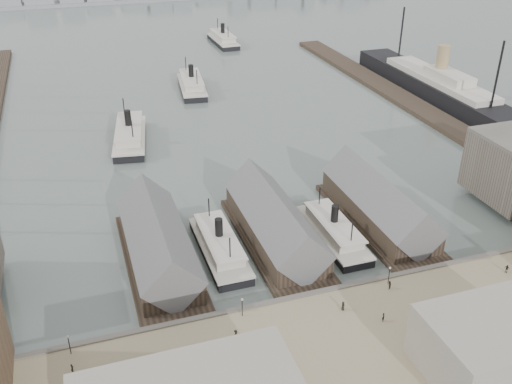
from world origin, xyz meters
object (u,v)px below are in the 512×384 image
object	(u,v)px
ferry_docked_west	(220,246)
horse_cart_right	(490,321)
horse_cart_left	(137,368)
horse_cart_center	(279,364)
ocean_steamer	(439,87)

from	to	relation	value
ferry_docked_west	horse_cart_right	xyz separation A→B (m)	(39.06, -39.33, 0.56)
horse_cart_right	horse_cart_left	bearing A→B (deg)	66.88
horse_cart_left	horse_cart_center	world-z (taller)	horse_cart_left
horse_cart_left	horse_cart_right	world-z (taller)	horse_cart_left
horse_cart_center	horse_cart_right	world-z (taller)	horse_cart_center
ocean_steamer	horse_cart_center	size ratio (longest dim) A/B	19.96
ferry_docked_west	horse_cart_center	bearing A→B (deg)	-90.22
ferry_docked_west	horse_cart_right	size ratio (longest dim) A/B	5.55
ocean_steamer	horse_cart_right	xyz separation A→B (m)	(-65.94, -112.86, -1.49)
ocean_steamer	horse_cart_right	world-z (taller)	ocean_steamer
ferry_docked_west	horse_cart_left	world-z (taller)	ferry_docked_west
ferry_docked_west	horse_cart_center	xyz separation A→B (m)	(-0.14, -37.06, 0.59)
ferry_docked_west	horse_cart_left	bearing A→B (deg)	-125.71
horse_cart_center	horse_cart_right	distance (m)	39.27
horse_cart_left	ferry_docked_west	bearing A→B (deg)	-12.49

